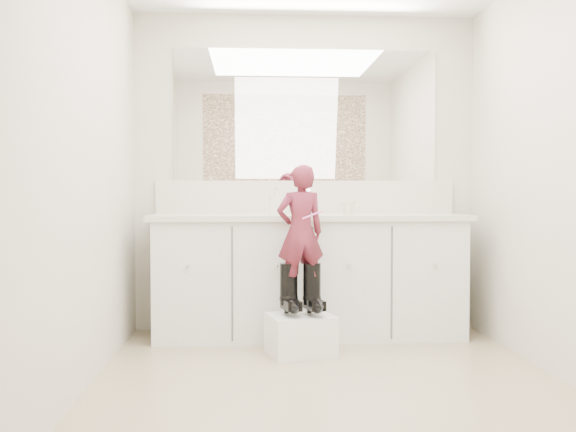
{
  "coord_description": "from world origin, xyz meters",
  "views": [
    {
      "loc": [
        -0.43,
        -3.41,
        1.04
      ],
      "look_at": [
        -0.17,
        0.87,
        0.89
      ],
      "focal_mm": 40.0,
      "sensor_mm": 36.0,
      "label": 1
    }
  ],
  "objects": [
    {
      "name": "floor",
      "position": [
        0.0,
        0.0,
        0.0
      ],
      "size": [
        3.0,
        3.0,
        0.0
      ],
      "primitive_type": "plane",
      "color": "#978362",
      "rests_on": "ground"
    },
    {
      "name": "backsplash",
      "position": [
        0.0,
        1.49,
        1.02
      ],
      "size": [
        2.28,
        0.03,
        0.25
      ],
      "primitive_type": "cube",
      "color": "beige",
      "rests_on": "countertop"
    },
    {
      "name": "countertop",
      "position": [
        0.0,
        1.21,
        0.87
      ],
      "size": [
        2.28,
        0.58,
        0.04
      ],
      "primitive_type": "cube",
      "color": "beige",
      "rests_on": "vanity_cabinet"
    },
    {
      "name": "toothbrush",
      "position": [
        -0.03,
        0.63,
        0.91
      ],
      "size": [
        0.13,
        0.04,
        0.06
      ],
      "primitive_type": "cylinder",
      "rotation": [
        0.0,
        1.22,
        0.25
      ],
      "color": "#F760BE",
      "rests_on": "toddler"
    },
    {
      "name": "step_stool",
      "position": [
        -0.1,
        0.69,
        0.13
      ],
      "size": [
        0.47,
        0.42,
        0.26
      ],
      "primitive_type": "cube",
      "rotation": [
        0.0,
        0.0,
        0.25
      ],
      "color": "white",
      "rests_on": "floor"
    },
    {
      "name": "boot_left",
      "position": [
        -0.18,
        0.71,
        0.42
      ],
      "size": [
        0.17,
        0.25,
        0.33
      ],
      "primitive_type": null,
      "rotation": [
        0.0,
        0.0,
        0.25
      ],
      "color": "black",
      "rests_on": "step_stool"
    },
    {
      "name": "mirror",
      "position": [
        0.0,
        1.49,
        1.64
      ],
      "size": [
        2.0,
        0.02,
        1.0
      ],
      "primitive_type": "cube",
      "color": "white",
      "rests_on": "wall_back"
    },
    {
      "name": "wall_left",
      "position": [
        -1.3,
        0.0,
        1.2
      ],
      "size": [
        0.0,
        3.0,
        3.0
      ],
      "primitive_type": "plane",
      "rotation": [
        1.57,
        0.0,
        1.57
      ],
      "color": "beige",
      "rests_on": "floor"
    },
    {
      "name": "wall_front",
      "position": [
        0.0,
        -1.5,
        1.2
      ],
      "size": [
        2.6,
        0.0,
        2.6
      ],
      "primitive_type": "plane",
      "rotation": [
        -1.57,
        0.0,
        0.0
      ],
      "color": "beige",
      "rests_on": "floor"
    },
    {
      "name": "wall_right",
      "position": [
        1.3,
        0.0,
        1.2
      ],
      "size": [
        0.0,
        3.0,
        3.0
      ],
      "primitive_type": "plane",
      "rotation": [
        1.57,
        0.0,
        -1.57
      ],
      "color": "beige",
      "rests_on": "floor"
    },
    {
      "name": "cup",
      "position": [
        0.3,
        1.27,
        0.94
      ],
      "size": [
        0.13,
        0.13,
        0.1
      ],
      "primitive_type": "imported",
      "rotation": [
        0.0,
        0.0,
        0.22
      ],
      "color": "beige",
      "rests_on": "countertop"
    },
    {
      "name": "toddler",
      "position": [
        -0.1,
        0.71,
        0.79
      ],
      "size": [
        0.36,
        0.28,
        0.87
      ],
      "primitive_type": "imported",
      "rotation": [
        0.0,
        0.0,
        3.39
      ],
      "color": "#992F48",
      "rests_on": "step_stool"
    },
    {
      "name": "wall_back",
      "position": [
        0.0,
        1.5,
        1.2
      ],
      "size": [
        2.6,
        0.0,
        2.6
      ],
      "primitive_type": "plane",
      "rotation": [
        1.57,
        0.0,
        0.0
      ],
      "color": "beige",
      "rests_on": "floor"
    },
    {
      "name": "vanity_cabinet",
      "position": [
        0.0,
        1.23,
        0.42
      ],
      "size": [
        2.2,
        0.55,
        0.85
      ],
      "primitive_type": "cube",
      "color": "silver",
      "rests_on": "floor"
    },
    {
      "name": "boot_right",
      "position": [
        -0.03,
        0.71,
        0.42
      ],
      "size": [
        0.17,
        0.25,
        0.33
      ],
      "primitive_type": null,
      "rotation": [
        0.0,
        0.0,
        0.25
      ],
      "color": "black",
      "rests_on": "step_stool"
    },
    {
      "name": "faucet",
      "position": [
        0.0,
        1.38,
        0.94
      ],
      "size": [
        0.08,
        0.08,
        0.1
      ],
      "primitive_type": "cylinder",
      "color": "silver",
      "rests_on": "countertop"
    },
    {
      "name": "soap_bottle",
      "position": [
        -0.24,
        1.21,
        0.99
      ],
      "size": [
        0.09,
        0.1,
        0.2
      ],
      "primitive_type": "imported",
      "rotation": [
        0.0,
        0.0,
        0.05
      ],
      "color": "silver",
      "rests_on": "countertop"
    }
  ]
}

